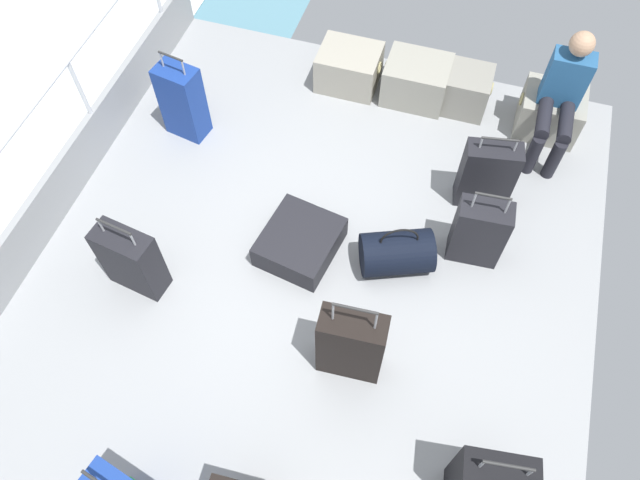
% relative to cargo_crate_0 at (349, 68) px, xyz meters
% --- Properties ---
extents(ground_plane, '(4.40, 5.20, 0.06)m').
position_rel_cargo_crate_0_xyz_m(ground_plane, '(0.30, -2.15, -0.22)').
color(ground_plane, '#939699').
extents(gunwale_port, '(0.06, 5.20, 0.45)m').
position_rel_cargo_crate_0_xyz_m(gunwale_port, '(-1.87, -2.15, 0.03)').
color(gunwale_port, '#939699').
rests_on(gunwale_port, ground_plane).
extents(railing_port, '(0.04, 4.20, 1.02)m').
position_rel_cargo_crate_0_xyz_m(railing_port, '(-1.87, -2.15, 0.59)').
color(railing_port, silver).
rests_on(railing_port, ground_plane).
extents(cargo_crate_0, '(0.61, 0.48, 0.38)m').
position_rel_cargo_crate_0_xyz_m(cargo_crate_0, '(0.00, 0.00, 0.00)').
color(cargo_crate_0, '#9E9989').
rests_on(cargo_crate_0, ground_plane).
extents(cargo_crate_1, '(0.62, 0.48, 0.40)m').
position_rel_cargo_crate_0_xyz_m(cargo_crate_1, '(0.65, 0.01, 0.01)').
color(cargo_crate_1, gray).
rests_on(cargo_crate_1, ground_plane).
extents(cargo_crate_2, '(0.52, 0.41, 0.39)m').
position_rel_cargo_crate_0_xyz_m(cargo_crate_2, '(1.09, 0.03, 0.01)').
color(cargo_crate_2, gray).
rests_on(cargo_crate_2, ground_plane).
extents(cargo_crate_3, '(0.57, 0.47, 0.40)m').
position_rel_cargo_crate_0_xyz_m(cargo_crate_3, '(1.89, -0.03, 0.01)').
color(cargo_crate_3, gray).
rests_on(cargo_crate_3, ground_plane).
extents(passenger_seated, '(0.34, 0.66, 1.10)m').
position_rel_cargo_crate_0_xyz_m(passenger_seated, '(1.89, -0.21, 0.39)').
color(passenger_seated, '#26598C').
rests_on(passenger_seated, ground_plane).
extents(suitcase_1, '(0.47, 0.28, 0.78)m').
position_rel_cargo_crate_0_xyz_m(suitcase_1, '(-0.95, -2.61, 0.12)').
color(suitcase_1, black).
rests_on(suitcase_1, ground_plane).
extents(suitcase_2, '(0.39, 0.29, 0.87)m').
position_rel_cargo_crate_0_xyz_m(suitcase_2, '(-1.23, -1.03, 0.17)').
color(suitcase_2, navy).
rests_on(suitcase_2, ground_plane).
extents(suitcase_3, '(0.46, 0.28, 0.77)m').
position_rel_cargo_crate_0_xyz_m(suitcase_3, '(1.45, -1.02, 0.13)').
color(suitcase_3, black).
rests_on(suitcase_3, ground_plane).
extents(suitcase_4, '(0.46, 0.24, 0.92)m').
position_rel_cargo_crate_0_xyz_m(suitcase_4, '(0.80, -2.78, 0.16)').
color(suitcase_4, black).
rests_on(suitcase_4, ground_plane).
extents(suitcase_5, '(0.41, 0.25, 0.79)m').
position_rel_cargo_crate_0_xyz_m(suitcase_5, '(1.48, -1.59, 0.12)').
color(suitcase_5, black).
rests_on(suitcase_5, ground_plane).
extents(suitcase_6, '(0.65, 0.70, 0.23)m').
position_rel_cargo_crate_0_xyz_m(suitcase_6, '(0.15, -1.96, -0.08)').
color(suitcase_6, black).
rests_on(suitcase_6, ground_plane).
extents(duffel_bag, '(0.64, 0.53, 0.51)m').
position_rel_cargo_crate_0_xyz_m(duffel_bag, '(0.92, -1.87, -0.01)').
color(duffel_bag, black).
rests_on(duffel_bag, ground_plane).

